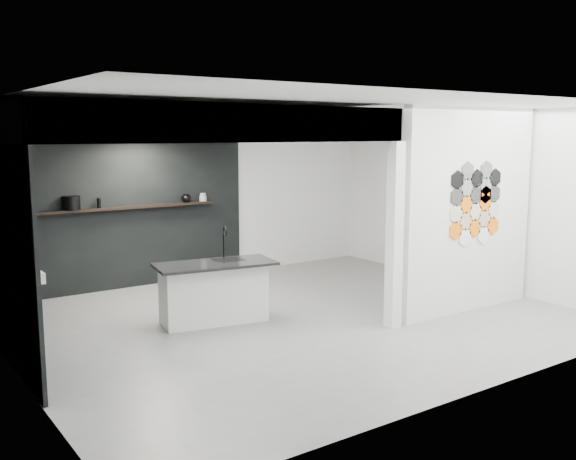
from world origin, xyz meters
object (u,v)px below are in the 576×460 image
Objects in this scene: utensil_cup at (76,206)px; wall_basin at (20,276)px; partition_panel at (469,210)px; kettle at (186,198)px; stockpot at (71,203)px; kitchen_island at (214,291)px; bottle_dark at (99,203)px; glass_vase at (203,197)px; glass_bowl at (203,199)px.

wall_basin is at bearing -121.59° from utensil_cup.
wall_basin is (-5.46, 1.80, -0.55)m from partition_panel.
stockpot is at bearing -159.41° from kettle.
kettle is 1.43× the size of utensil_cup.
stockpot is (-1.07, 2.40, 1.01)m from kitchen_island.
bottle_dark is at bearing 0.00° from utensil_cup.
glass_vase is at bearing 31.35° from wall_basin.
partition_panel is at bearing -61.77° from glass_vase.
glass_bowl is at bearing 0.00° from bottle_dark.
stockpot reaches higher than kettle.
glass_bowl is at bearing 0.00° from utensil_cup.
partition_panel is at bearing -42.25° from stockpot.
kettle is at bearing 81.40° from kitchen_island.
stockpot reaches higher than glass_vase.
partition_panel reaches higher than stockpot.
partition_panel reaches higher than kettle.
glass_vase is (3.39, 2.07, 0.54)m from wall_basin.
bottle_dark reaches higher than kitchen_island.
glass_bowl is 0.79× the size of bottle_dark.
wall_basin is 4.00m from glass_bowl.
glass_vase is at bearing 0.00° from utensil_cup.
glass_vase is at bearing 118.23° from partition_panel.
stockpot is 2.09× the size of glass_bowl.
glass_bowl is at bearing 20.59° from kettle.
stockpot is 2.18m from glass_vase.
stockpot reaches higher than glass_bowl.
kettle is 1.36× the size of glass_bowl.
bottle_dark is at bearing -159.41° from kettle.
kitchen_island is 2.71m from kettle.
utensil_cup is at bearing 137.35° from partition_panel.
kettle reaches higher than glass_vase.
partition_panel is 5.45m from bottle_dark.
utensil_cup is at bearing 180.00° from bottle_dark.
stockpot is 1.88m from kettle.
wall_basin is 5.22× the size of utensil_cup.
glass_bowl is at bearing 75.12° from kitchen_island.
glass_bowl is at bearing 0.00° from glass_vase.
glass_bowl is (1.11, 2.40, 0.95)m from kitchen_island.
kettle reaches higher than utensil_cup.
glass_vase is (2.18, 0.00, -0.03)m from stockpot.
kettle is 1.07× the size of bottle_dark.
kitchen_island reaches higher than wall_basin.
glass_vase is at bearing 0.00° from bottle_dark.
glass_bowl is 2.12m from utensil_cup.
partition_panel reaches higher than wall_basin.
wall_basin is 4.38× the size of glass_vase.
wall_basin is 2.68m from bottle_dark.
utensil_cup reaches higher than glass_bowl.
wall_basin is at bearing 161.77° from partition_panel.
glass_bowl is (2.18, 0.00, -0.06)m from stockpot.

